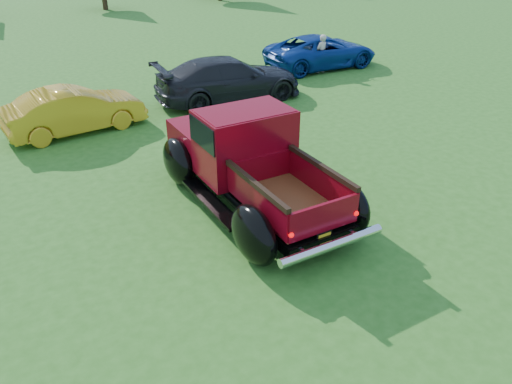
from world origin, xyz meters
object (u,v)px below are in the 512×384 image
at_px(pickup_truck, 245,157).
at_px(show_car_grey, 229,79).
at_px(show_car_yellow, 75,110).
at_px(spectator, 321,54).
at_px(show_car_blue, 321,51).

distance_m(pickup_truck, show_car_grey, 7.12).
relative_size(show_car_yellow, spectator, 2.61).
bearing_deg(pickup_truck, show_car_blue, 45.10).
distance_m(show_car_yellow, show_car_grey, 5.42).
height_order(pickup_truck, show_car_yellow, pickup_truck).
bearing_deg(show_car_yellow, show_car_grey, -91.75).
height_order(show_car_yellow, show_car_grey, show_car_grey).
relative_size(show_car_grey, show_car_blue, 1.05).
relative_size(show_car_grey, spectator, 3.33).
relative_size(show_car_blue, spectator, 3.16).
distance_m(pickup_truck, show_car_yellow, 6.63).
bearing_deg(pickup_truck, spectator, 44.52).
relative_size(pickup_truck, show_car_yellow, 1.43).
relative_size(show_car_yellow, show_car_grey, 0.78).
height_order(show_car_blue, spectator, spectator).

